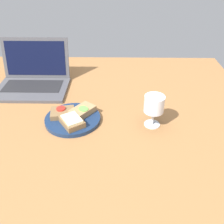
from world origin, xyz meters
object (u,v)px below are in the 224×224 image
object	(u,v)px
sandwich_with_cucumber	(83,111)
plate	(73,119)
laptop	(33,78)
sandwich_with_tomato	(62,112)
wine_glass	(154,105)
sandwich_with_cheese	(72,121)

from	to	relation	value
sandwich_with_cucumber	plate	bearing A→B (deg)	-143.36
sandwich_with_cucumber	laptop	bearing A→B (deg)	135.98
sandwich_with_tomato	wine_glass	world-z (taller)	wine_glass
sandwich_with_cucumber	laptop	size ratio (longest dim) A/B	0.35
sandwich_with_cheese	sandwich_with_cucumber	world-z (taller)	same
wine_glass	sandwich_with_cheese	bearing A→B (deg)	-174.86
sandwich_with_cheese	sandwich_with_tomato	world-z (taller)	sandwich_with_cheese
plate	sandwich_with_cucumber	size ratio (longest dim) A/B	1.87
plate	wine_glass	bearing A→B (deg)	-3.33
sandwich_with_tomato	laptop	size ratio (longest dim) A/B	0.31
sandwich_with_cucumber	wine_glass	size ratio (longest dim) A/B	0.92
wine_glass	laptop	size ratio (longest dim) A/B	0.38
sandwich_with_cheese	sandwich_with_cucumber	xyz separation A→B (cm)	(3.14, 7.36, -0.06)
laptop	sandwich_with_cucumber	bearing A→B (deg)	-44.02
plate	sandwich_with_cucumber	bearing A→B (deg)	36.64
plate	wine_glass	world-z (taller)	wine_glass
plate	sandwich_with_cheese	xyz separation A→B (cm)	(0.58, -4.59, 2.22)
plate	wine_glass	size ratio (longest dim) A/B	1.72
wine_glass	plate	bearing A→B (deg)	176.67
sandwich_with_cucumber	sandwich_with_tomato	bearing A→B (deg)	-173.45
sandwich_with_tomato	wine_glass	size ratio (longest dim) A/B	0.81
plate	sandwich_with_cheese	size ratio (longest dim) A/B	1.89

